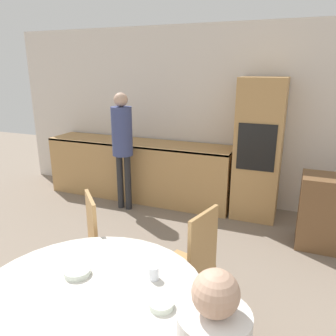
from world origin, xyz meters
TOP-DOWN VIEW (x-y plane):
  - wall_back at (0.00, 4.97)m, footprint 6.99×0.05m
  - kitchen_counter at (-1.17, 4.63)m, footprint 2.95×0.60m
  - oven_unit at (0.65, 4.64)m, footprint 0.59×0.59m
  - dining_table at (0.10, 1.48)m, footprint 1.37×1.37m
  - chair_far_left at (-0.48, 2.23)m, footprint 0.57×0.57m
  - chair_far_right at (0.45, 2.37)m, footprint 0.49×0.49m
  - person_standing at (-1.16, 4.15)m, footprint 0.29×0.29m
  - cup at (0.39, 1.77)m, footprint 0.07×0.07m
  - bowl_near at (0.53, 1.56)m, footprint 0.14×0.14m
  - bowl_centre at (-0.07, 1.64)m, footprint 0.17×0.17m

SIDE VIEW (x-z plane):
  - kitchen_counter at x=-1.17m, z-range 0.01..0.92m
  - chair_far_left at x=-0.48m, z-range 0.05..1.04m
  - chair_far_right at x=0.45m, z-range 0.05..1.04m
  - dining_table at x=0.10m, z-range 0.18..0.95m
  - bowl_near at x=0.53m, z-range 0.76..0.80m
  - bowl_centre at x=-0.07m, z-range 0.76..0.80m
  - cup at x=0.39m, z-range 0.76..0.85m
  - oven_unit at x=0.65m, z-range 0.00..1.89m
  - person_standing at x=-1.16m, z-range 0.22..1.90m
  - wall_back at x=0.00m, z-range 0.00..2.60m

